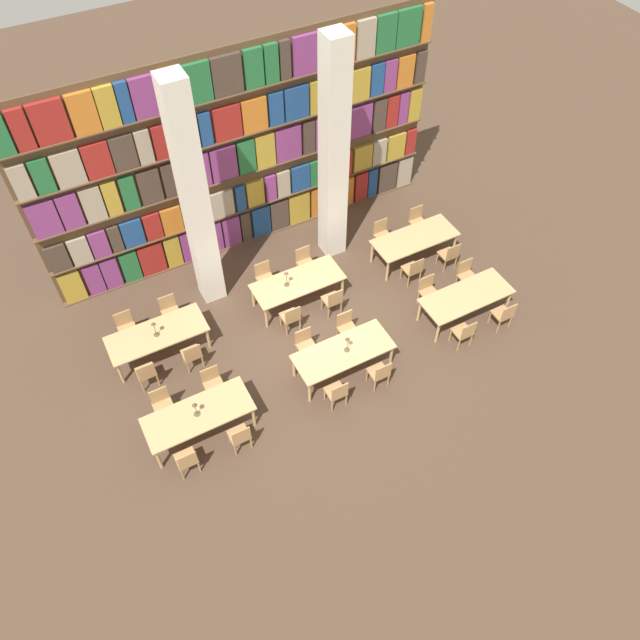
% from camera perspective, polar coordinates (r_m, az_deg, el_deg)
% --- Properties ---
extents(ground_plane, '(40.00, 40.00, 0.00)m').
position_cam_1_polar(ground_plane, '(15.23, -0.21, -1.28)').
color(ground_plane, '#4C3828').
extents(bookshelf_bank, '(10.50, 0.35, 5.50)m').
position_cam_1_polar(bookshelf_bank, '(15.99, -7.06, 14.59)').
color(bookshelf_bank, brown).
rests_on(bookshelf_bank, ground_plane).
extents(pillar_left, '(0.56, 0.56, 6.00)m').
position_cam_1_polar(pillar_left, '(14.29, -11.37, 10.55)').
color(pillar_left, silver).
rests_on(pillar_left, ground_plane).
extents(pillar_center, '(0.56, 0.56, 6.00)m').
position_cam_1_polar(pillar_center, '(15.33, 1.25, 14.71)').
color(pillar_center, silver).
rests_on(pillar_center, ground_plane).
extents(reading_table_0, '(2.28, 0.93, 0.73)m').
position_cam_1_polar(reading_table_0, '(13.39, -11.06, -8.56)').
color(reading_table_0, tan).
rests_on(reading_table_0, ground_plane).
extents(chair_0, '(0.42, 0.40, 0.87)m').
position_cam_1_polar(chair_0, '(13.14, -12.07, -12.43)').
color(chair_0, tan).
rests_on(chair_0, ground_plane).
extents(chair_1, '(0.42, 0.40, 0.87)m').
position_cam_1_polar(chair_1, '(13.94, -14.21, -7.46)').
color(chair_1, tan).
rests_on(chair_1, ground_plane).
extents(chair_2, '(0.42, 0.40, 0.87)m').
position_cam_1_polar(chair_2, '(13.23, -7.32, -10.48)').
color(chair_2, tan).
rests_on(chair_2, ground_plane).
extents(chair_3, '(0.42, 0.40, 0.87)m').
position_cam_1_polar(chair_3, '(14.02, -9.76, -5.67)').
color(chair_3, tan).
rests_on(chair_3, ground_plane).
extents(desk_lamp_0, '(0.14, 0.14, 0.41)m').
position_cam_1_polar(desk_lamp_0, '(13.10, -11.35, -7.82)').
color(desk_lamp_0, brown).
rests_on(desk_lamp_0, reading_table_0).
extents(reading_table_1, '(2.28, 0.93, 0.73)m').
position_cam_1_polar(reading_table_1, '(14.06, 2.14, -3.02)').
color(reading_table_1, tan).
rests_on(reading_table_1, ground_plane).
extents(chair_4, '(0.42, 0.40, 0.87)m').
position_cam_1_polar(chair_4, '(13.68, 1.57, -6.63)').
color(chair_4, tan).
rests_on(chair_4, ground_plane).
extents(chair_5, '(0.42, 0.40, 0.87)m').
position_cam_1_polar(chair_5, '(14.44, -1.33, -2.22)').
color(chair_5, tan).
rests_on(chair_5, ground_plane).
extents(chair_6, '(0.42, 0.40, 0.87)m').
position_cam_1_polar(chair_6, '(14.03, 5.50, -4.84)').
color(chair_6, tan).
rests_on(chair_6, ground_plane).
extents(chair_7, '(0.42, 0.40, 0.87)m').
position_cam_1_polar(chair_7, '(14.77, 2.45, -0.63)').
color(chair_7, tan).
rests_on(chair_7, ground_plane).
extents(desk_lamp_1, '(0.14, 0.14, 0.45)m').
position_cam_1_polar(desk_lamp_1, '(13.78, 2.52, -2.01)').
color(desk_lamp_1, brown).
rests_on(desk_lamp_1, reading_table_1).
extents(reading_table_2, '(2.28, 0.93, 0.73)m').
position_cam_1_polar(reading_table_2, '(15.52, 13.23, 2.04)').
color(reading_table_2, tan).
rests_on(reading_table_2, ground_plane).
extents(chair_8, '(0.42, 0.40, 0.87)m').
position_cam_1_polar(chair_8, '(15.04, 13.05, -1.10)').
color(chair_8, tan).
rests_on(chair_8, ground_plane).
extents(chair_9, '(0.42, 0.40, 0.87)m').
position_cam_1_polar(chair_9, '(15.74, 9.84, 2.66)').
color(chair_9, tan).
rests_on(chair_9, ground_plane).
extents(chair_10, '(0.42, 0.40, 0.87)m').
position_cam_1_polar(chair_10, '(15.65, 16.47, 0.51)').
color(chair_10, tan).
rests_on(chair_10, ground_plane).
extents(chair_11, '(0.42, 0.40, 0.87)m').
position_cam_1_polar(chair_11, '(16.32, 13.24, 4.07)').
color(chair_11, tan).
rests_on(chair_11, ground_plane).
extents(reading_table_3, '(2.28, 0.93, 0.73)m').
position_cam_1_polar(reading_table_3, '(14.84, -14.68, -1.36)').
color(reading_table_3, tan).
rests_on(reading_table_3, ground_plane).
extents(chair_12, '(0.42, 0.40, 0.87)m').
position_cam_1_polar(chair_12, '(14.49, -15.59, -4.68)').
color(chair_12, tan).
rests_on(chair_12, ground_plane).
extents(chair_13, '(0.42, 0.40, 0.87)m').
position_cam_1_polar(chair_13, '(15.45, -17.28, -0.60)').
color(chair_13, tan).
rests_on(chair_13, ground_plane).
extents(chair_14, '(0.42, 0.40, 0.87)m').
position_cam_1_polar(chair_14, '(14.56, -11.61, -3.10)').
color(chair_14, tan).
rests_on(chair_14, ground_plane).
extents(chair_15, '(0.42, 0.40, 0.87)m').
position_cam_1_polar(chair_15, '(15.52, -13.55, 0.86)').
color(chair_15, tan).
rests_on(chair_15, ground_plane).
extents(desk_lamp_2, '(0.14, 0.14, 0.44)m').
position_cam_1_polar(desk_lamp_2, '(14.53, -14.93, -0.58)').
color(desk_lamp_2, brown).
rests_on(desk_lamp_2, reading_table_3).
extents(reading_table_4, '(2.28, 0.93, 0.73)m').
position_cam_1_polar(reading_table_4, '(15.43, -2.05, 3.39)').
color(reading_table_4, tan).
rests_on(reading_table_4, ground_plane).
extents(chair_16, '(0.42, 0.40, 0.87)m').
position_cam_1_polar(chair_16, '(14.97, -2.66, 0.29)').
color(chair_16, tan).
rests_on(chair_16, ground_plane).
extents(chair_17, '(0.42, 0.40, 0.87)m').
position_cam_1_polar(chair_17, '(15.90, -5.08, 3.95)').
color(chair_17, tan).
rests_on(chair_17, ground_plane).
extents(chair_18, '(0.42, 0.40, 0.87)m').
position_cam_1_polar(chair_18, '(15.31, 1.19, 1.85)').
color(chair_18, tan).
rests_on(chair_18, ground_plane).
extents(chair_19, '(0.42, 0.40, 0.87)m').
position_cam_1_polar(chair_19, '(16.22, -1.38, 5.36)').
color(chair_19, tan).
rests_on(chair_19, ground_plane).
extents(desk_lamp_3, '(0.14, 0.14, 0.46)m').
position_cam_1_polar(desk_lamp_3, '(15.08, -3.09, 4.02)').
color(desk_lamp_3, brown).
rests_on(desk_lamp_3, reading_table_4).
extents(reading_table_5, '(2.28, 0.93, 0.73)m').
position_cam_1_polar(reading_table_5, '(16.72, 8.67, 7.31)').
color(reading_table_5, tan).
rests_on(reading_table_5, ground_plane).
extents(chair_20, '(0.42, 0.40, 0.87)m').
position_cam_1_polar(chair_20, '(16.20, 8.51, 4.62)').
color(chair_20, tan).
rests_on(chair_20, ground_plane).
extents(chair_21, '(0.42, 0.40, 0.87)m').
position_cam_1_polar(chair_21, '(17.05, 5.71, 7.83)').
color(chair_21, tan).
rests_on(chair_21, ground_plane).
extents(chair_22, '(0.42, 0.40, 0.87)m').
position_cam_1_polar(chair_22, '(16.74, 11.75, 5.88)').
color(chair_22, tan).
rests_on(chair_22, ground_plane).
extents(chair_23, '(0.42, 0.40, 0.87)m').
position_cam_1_polar(chair_23, '(17.57, 8.89, 8.96)').
color(chair_23, tan).
rests_on(chair_23, ground_plane).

